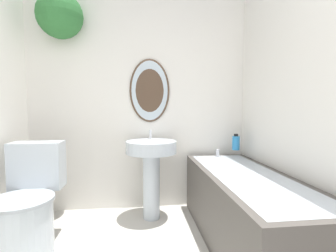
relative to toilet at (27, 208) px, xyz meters
The scene contains 6 objects.
wall_back 1.44m from the toilet, 45.80° to the left, with size 2.40×0.43×2.40m.
wall_right 2.25m from the toilet, 12.05° to the right, with size 0.06×2.46×2.40m.
toilet is the anchor object (origin of this frame).
pedestal_sink 1.08m from the toilet, 25.17° to the left, with size 0.49×0.49×0.87m.
bathtub 1.68m from the toilet, ahead, with size 0.62×1.63×0.65m.
shampoo_bottle 1.96m from the toilet, 16.10° to the left, with size 0.08×0.08×0.17m.
Camera 1 is at (-0.01, -0.29, 1.08)m, focal length 26.00 mm.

